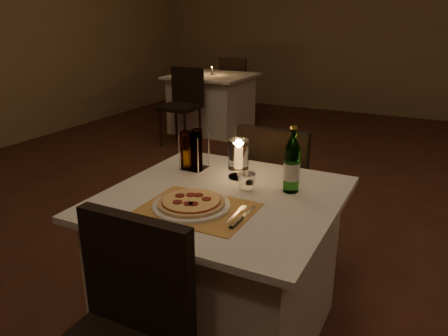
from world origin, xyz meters
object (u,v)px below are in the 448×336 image
at_px(plate, 191,206).
at_px(pizza, 191,202).
at_px(chair_near, 120,328).
at_px(water_bottle, 292,166).
at_px(hurricane_candle, 238,156).
at_px(main_table, 222,266).
at_px(tumbler, 246,182).
at_px(neighbor_table_left, 212,103).
at_px(chair_far, 277,182).

distance_m(plate, pizza, 0.02).
xyz_separation_m(chair_near, water_bottle, (0.26, 0.89, 0.31)).
bearing_deg(chair_near, hurricane_candle, 91.66).
distance_m(main_table, tumbler, 0.42).
distance_m(water_bottle, neighbor_table_left, 4.01).
bearing_deg(hurricane_candle, tumbler, -52.51).
distance_m(tumbler, hurricane_candle, 0.18).
xyz_separation_m(chair_far, pizza, (-0.05, -0.89, 0.22)).
distance_m(chair_far, water_bottle, 0.67).
height_order(hurricane_candle, neighbor_table_left, hurricane_candle).
xyz_separation_m(tumbler, hurricane_candle, (-0.10, 0.13, 0.07)).
relative_size(water_bottle, hurricane_candle, 1.57).
height_order(plate, water_bottle, water_bottle).
xyz_separation_m(chair_near, chair_far, (0.00, 1.43, 0.00)).
height_order(chair_near, water_bottle, water_bottle).
bearing_deg(plate, water_bottle, 49.23).
relative_size(main_table, chair_near, 1.11).
bearing_deg(main_table, chair_far, 90.00).
bearing_deg(plate, neighbor_table_left, 117.17).
bearing_deg(pizza, water_bottle, 49.22).
relative_size(chair_far, water_bottle, 2.99).
distance_m(chair_near, chair_far, 1.43).
relative_size(main_table, neighbor_table_left, 1.00).
relative_size(pizza, tumbler, 3.42).
xyz_separation_m(plate, tumbler, (0.13, 0.27, 0.03)).
xyz_separation_m(plate, water_bottle, (0.31, 0.36, 0.11)).
bearing_deg(chair_far, main_table, -90.00).
relative_size(hurricane_candle, neighbor_table_left, 0.19).
bearing_deg(hurricane_candle, water_bottle, -10.25).
height_order(pizza, tumbler, tumbler).
bearing_deg(water_bottle, tumbler, -155.43).
height_order(main_table, tumbler, tumbler).
distance_m(tumbler, neighbor_table_left, 3.98).
distance_m(chair_far, pizza, 0.92).
bearing_deg(plate, tumbler, 65.30).
bearing_deg(main_table, neighbor_table_left, 118.99).
relative_size(pizza, neighbor_table_left, 0.28).
height_order(plate, hurricane_candle, hurricane_candle).
height_order(chair_far, hurricane_candle, hurricane_candle).
bearing_deg(plate, chair_far, 86.80).
height_order(main_table, hurricane_candle, hurricane_candle).
height_order(tumbler, neighbor_table_left, tumbler).
height_order(chair_near, chair_far, same).
relative_size(main_table, pizza, 3.57).
distance_m(chair_near, tumbler, 0.84).
xyz_separation_m(plate, pizza, (-0.00, 0.00, 0.02)).
bearing_deg(chair_near, tumbler, 84.64).
relative_size(plate, pizza, 1.14).
bearing_deg(tumbler, chair_near, -95.36).
bearing_deg(neighbor_table_left, water_bottle, -56.54).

